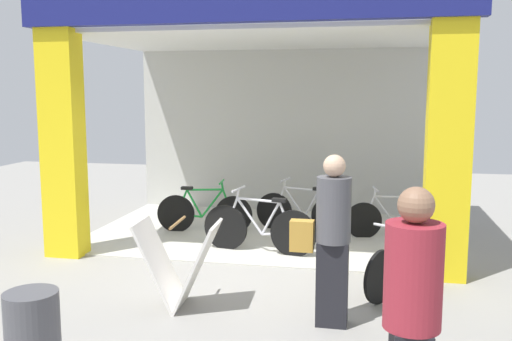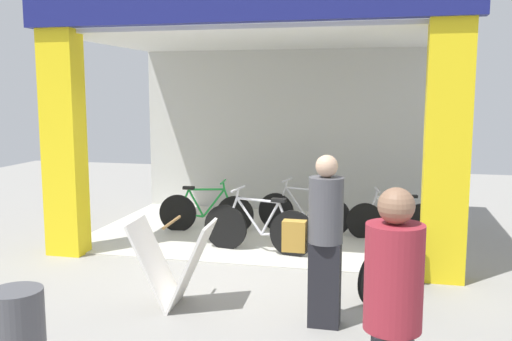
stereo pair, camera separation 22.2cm
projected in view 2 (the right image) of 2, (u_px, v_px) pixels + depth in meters
The scene contains 10 objects.
ground_plane at pixel (241, 265), 7.48m from camera, with size 19.15×19.15×0.00m, color gray.
shop_facade at pixel (268, 103), 8.87m from camera, with size 5.78×3.88×3.98m.
bicycle_inside_0 at pixel (206, 212), 9.19m from camera, with size 1.56×0.43×0.86m.
bicycle_inside_1 at pixel (304, 212), 9.15m from camera, with size 1.56×0.46×0.87m.
bicycle_inside_2 at pixel (394, 219), 8.75m from camera, with size 1.43×0.41×0.80m.
bicycle_inside_3 at pixel (259, 228), 7.99m from camera, with size 1.67×0.46×0.93m.
bicycle_parked_0 at pixel (398, 265), 6.38m from camera, with size 0.84×1.30×0.83m.
sandwich_board_sign at pixel (173, 264), 6.00m from camera, with size 0.89×0.60×0.94m.
pedestrian_1 at pixel (323, 239), 5.46m from camera, with size 0.59×0.34×1.69m.
pedestrian_2 at pixel (392, 315), 3.55m from camera, with size 0.39×0.39×1.70m.
Camera 2 is at (1.84, -7.00, 2.28)m, focal length 39.60 mm.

